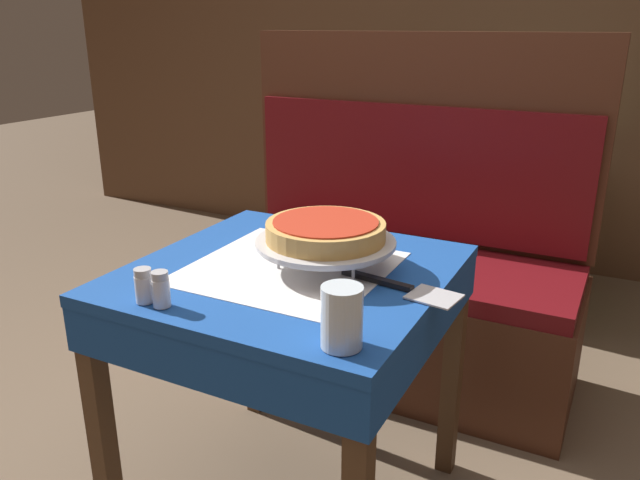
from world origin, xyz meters
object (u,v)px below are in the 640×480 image
at_px(water_glass_near, 342,317).
at_px(condiment_caddy, 544,145).
at_px(pizza_server, 403,287).
at_px(pizza_pan_stand, 326,244).
at_px(dining_table_front, 290,302).
at_px(dining_table_rear, 524,177).
at_px(deep_dish_pizza, 326,230).
at_px(booth_bench, 394,283).
at_px(salt_shaker, 144,286).
at_px(pepper_shaker, 161,289).

relative_size(water_glass_near, condiment_caddy, 0.79).
distance_m(pizza_server, condiment_caddy, 1.77).
height_order(pizza_pan_stand, water_glass_near, water_glass_near).
xyz_separation_m(dining_table_front, dining_table_rear, (0.28, 1.74, -0.01)).
bearing_deg(deep_dish_pizza, pizza_pan_stand, 0.00).
bearing_deg(booth_bench, pizza_pan_stand, -82.54).
bearing_deg(salt_shaker, pepper_shaker, 0.00).
distance_m(dining_table_front, pepper_shaker, 0.37).
xyz_separation_m(dining_table_front, condiment_caddy, (0.34, 1.77, 0.14)).
relative_size(booth_bench, pizza_pan_stand, 3.93).
distance_m(dining_table_front, salt_shaker, 0.39).
bearing_deg(dining_table_rear, pizza_pan_stand, -96.54).
xyz_separation_m(dining_table_front, booth_bench, (-0.03, 0.85, -0.28)).
height_order(dining_table_front, pepper_shaker, pepper_shaker).
distance_m(pizza_pan_stand, condiment_caddy, 1.75).
relative_size(deep_dish_pizza, salt_shaker, 3.78).
relative_size(dining_table_front, deep_dish_pizza, 2.59).
bearing_deg(water_glass_near, booth_bench, 105.15).
height_order(booth_bench, salt_shaker, booth_bench).
height_order(pizza_server, pepper_shaker, pepper_shaker).
distance_m(pizza_server, salt_shaker, 0.58).
distance_m(water_glass_near, pepper_shaker, 0.42).
bearing_deg(booth_bench, deep_dish_pizza, -82.54).
relative_size(deep_dish_pizza, condiment_caddy, 1.92).
xyz_separation_m(water_glass_near, condiment_caddy, (0.06, 2.07, -0.02)).
bearing_deg(pizza_pan_stand, pepper_shaker, -120.65).
bearing_deg(dining_table_rear, dining_table_front, -98.99).
relative_size(dining_table_rear, pepper_shaker, 9.26).
bearing_deg(pepper_shaker, salt_shaker, 180.00).
distance_m(dining_table_front, deep_dish_pizza, 0.21).
relative_size(pizza_pan_stand, pepper_shaker, 4.37).
height_order(dining_table_front, water_glass_near, water_glass_near).
height_order(dining_table_front, salt_shaker, salt_shaker).
bearing_deg(condiment_caddy, pizza_pan_stand, -98.68).
xyz_separation_m(pizza_pan_stand, pizza_server, (0.22, -0.04, -0.06)).
relative_size(deep_dish_pizza, pepper_shaker, 3.69).
height_order(pizza_server, water_glass_near, water_glass_near).
xyz_separation_m(pizza_server, pepper_shaker, (-0.43, -0.32, 0.03)).
height_order(pizza_pan_stand, condiment_caddy, condiment_caddy).
xyz_separation_m(salt_shaker, condiment_caddy, (0.52, 2.09, 0.00)).
height_order(booth_bench, deep_dish_pizza, booth_bench).
bearing_deg(pizza_pan_stand, water_glass_near, -59.08).
relative_size(dining_table_rear, pizza_server, 2.46).
bearing_deg(deep_dish_pizza, dining_table_rear, 83.46).
relative_size(dining_table_rear, booth_bench, 0.54).
bearing_deg(booth_bench, salt_shaker, -97.55).
bearing_deg(pepper_shaker, pizza_server, 36.69).
xyz_separation_m(dining_table_front, salt_shaker, (-0.18, -0.32, 0.13)).
bearing_deg(condiment_caddy, salt_shaker, -104.09).
bearing_deg(pizza_server, dining_table_front, -179.88).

